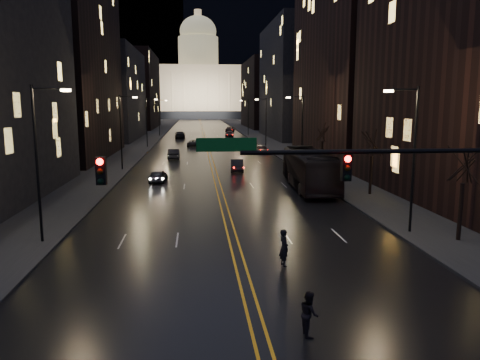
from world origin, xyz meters
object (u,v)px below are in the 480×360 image
object	(u,v)px
oncoming_car_b	(174,154)
pedestrian_a	(284,248)
receding_car_a	(237,165)
oncoming_car_a	(158,176)
pedestrian_b	(309,313)
traffic_signal	(407,180)
bus	(309,169)

from	to	relation	value
oncoming_car_b	pedestrian_a	xyz separation A→B (m)	(7.48, -46.22, 0.19)
receding_car_a	oncoming_car_b	bearing A→B (deg)	125.54
oncoming_car_a	receding_car_a	distance (m)	11.21
oncoming_car_b	pedestrian_b	size ratio (longest dim) A/B	2.86
pedestrian_a	traffic_signal	bearing A→B (deg)	-155.08
traffic_signal	bus	xyz separation A→B (m)	(2.59, 25.84, -3.24)
traffic_signal	receding_car_a	size ratio (longest dim) A/B	4.03
oncoming_car_a	pedestrian_a	xyz separation A→B (m)	(8.16, -25.86, 0.27)
oncoming_car_a	pedestrian_a	bearing A→B (deg)	112.28
oncoming_car_b	pedestrian_b	world-z (taller)	pedestrian_b
receding_car_a	pedestrian_b	bearing A→B (deg)	-87.06
traffic_signal	oncoming_car_a	world-z (taller)	traffic_signal
oncoming_car_a	receding_car_a	world-z (taller)	receding_car_a
pedestrian_b	oncoming_car_b	bearing A→B (deg)	5.98
traffic_signal	pedestrian_a	distance (m)	7.52
oncoming_car_b	receding_car_a	xyz separation A→B (m)	(8.06, -13.33, -0.04)
traffic_signal	pedestrian_a	xyz separation A→B (m)	(-3.76, 5.00, -4.16)
bus	oncoming_car_b	distance (m)	28.93
bus	oncoming_car_a	bearing A→B (deg)	163.60
receding_car_a	traffic_signal	bearing A→B (deg)	-80.81
pedestrian_a	bus	bearing A→B (deg)	-28.93
traffic_signal	oncoming_car_a	distance (m)	33.38
oncoming_car_a	pedestrian_a	distance (m)	27.11
receding_car_a	pedestrian_a	distance (m)	32.89
traffic_signal	pedestrian_b	distance (m)	6.33
oncoming_car_a	oncoming_car_b	world-z (taller)	oncoming_car_b
bus	pedestrian_b	bearing A→B (deg)	-101.01
traffic_signal	oncoming_car_b	world-z (taller)	traffic_signal
bus	receding_car_a	bearing A→B (deg)	118.29
pedestrian_b	receding_car_a	bearing A→B (deg)	-3.02
oncoming_car_a	bus	bearing A→B (deg)	165.67
oncoming_car_a	oncoming_car_b	size ratio (longest dim) A/B	0.86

